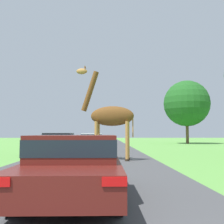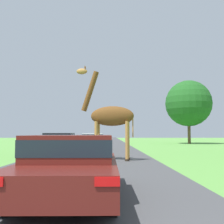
{
  "view_description": "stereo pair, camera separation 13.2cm",
  "coord_description": "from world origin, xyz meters",
  "px_view_note": "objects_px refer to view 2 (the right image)",
  "views": [
    {
      "loc": [
        0.81,
        -1.5,
        1.33
      ],
      "look_at": [
        1.12,
        12.4,
        2.38
      ],
      "focal_mm": 45.0,
      "sensor_mm": 36.0,
      "label": 1
    },
    {
      "loc": [
        0.94,
        -1.5,
        1.33
      ],
      "look_at": [
        1.12,
        12.4,
        2.38
      ],
      "focal_mm": 45.0,
      "sensor_mm": 36.0,
      "label": 2
    }
  ],
  "objects_px": {
    "giraffe_near_road": "(110,116)",
    "car_lead_maroon": "(71,164)",
    "tree_far_right": "(189,103)",
    "car_queue_left": "(59,143)",
    "car_queue_right": "(93,140)"
  },
  "relations": [
    {
      "from": "car_lead_maroon",
      "to": "car_queue_right",
      "type": "height_order",
      "value": "car_queue_right"
    },
    {
      "from": "giraffe_near_road",
      "to": "car_queue_right",
      "type": "relative_size",
      "value": 1.09
    },
    {
      "from": "giraffe_near_road",
      "to": "car_queue_left",
      "type": "xyz_separation_m",
      "value": [
        -3.04,
        3.25,
        -1.46
      ]
    },
    {
      "from": "giraffe_near_road",
      "to": "car_lead_maroon",
      "type": "relative_size",
      "value": 1.09
    },
    {
      "from": "car_lead_maroon",
      "to": "tree_far_right",
      "type": "distance_m",
      "value": 31.89
    },
    {
      "from": "car_queue_right",
      "to": "tree_far_right",
      "type": "xyz_separation_m",
      "value": [
        11.59,
        11.13,
        4.43
      ]
    },
    {
      "from": "car_lead_maroon",
      "to": "car_queue_left",
      "type": "distance_m",
      "value": 11.42
    },
    {
      "from": "giraffe_near_road",
      "to": "car_queue_right",
      "type": "xyz_separation_m",
      "value": [
        -1.39,
        10.48,
        -1.47
      ]
    },
    {
      "from": "tree_far_right",
      "to": "car_queue_right",
      "type": "bearing_deg",
      "value": -136.15
    },
    {
      "from": "car_queue_left",
      "to": "tree_far_right",
      "type": "xyz_separation_m",
      "value": [
        13.24,
        18.37,
        4.41
      ]
    },
    {
      "from": "giraffe_near_road",
      "to": "tree_far_right",
      "type": "bearing_deg",
      "value": -16.68
    },
    {
      "from": "car_lead_maroon",
      "to": "tree_far_right",
      "type": "height_order",
      "value": "tree_far_right"
    },
    {
      "from": "car_lead_maroon",
      "to": "tree_far_right",
      "type": "xyz_separation_m",
      "value": [
        11.05,
        29.58,
        4.45
      ]
    },
    {
      "from": "car_queue_right",
      "to": "tree_far_right",
      "type": "distance_m",
      "value": 16.67
    },
    {
      "from": "giraffe_near_road",
      "to": "car_lead_maroon",
      "type": "height_order",
      "value": "giraffe_near_road"
    }
  ]
}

